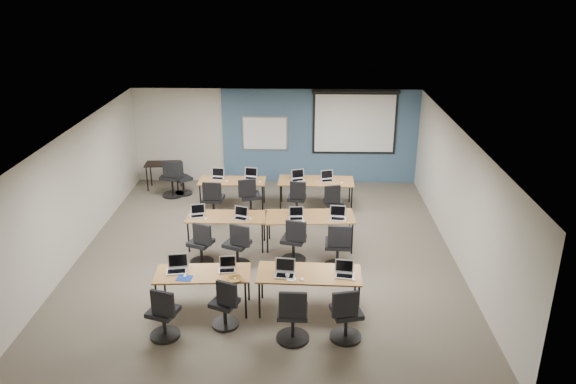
{
  "coord_description": "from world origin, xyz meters",
  "views": [
    {
      "loc": [
        0.74,
        -10.8,
        5.7
      ],
      "look_at": [
        0.45,
        0.4,
        1.28
      ],
      "focal_mm": 35.0,
      "sensor_mm": 36.0,
      "label": 1
    }
  ],
  "objects_px": {
    "laptop_3": "(344,272)",
    "spare_chair_a": "(181,181)",
    "training_table_front_left": "(203,275)",
    "training_table_front_right": "(309,275)",
    "training_table_back_right": "(316,182)",
    "laptop_1": "(227,267)",
    "projector_screen": "(355,119)",
    "laptop_6": "(296,216)",
    "task_chair_9": "(250,200)",
    "task_chair_2": "(293,319)",
    "utility_table": "(163,166)",
    "task_chair_6": "(294,244)",
    "task_chair_0": "(164,317)",
    "laptop_10": "(298,177)",
    "training_table_mid_right": "(310,218)",
    "training_table_back_left": "(232,182)",
    "laptop_4": "(197,213)",
    "laptop_7": "(338,216)",
    "whiteboard": "(265,133)",
    "laptop_2": "(285,271)",
    "training_table_mid_left": "(227,218)",
    "task_chair_1": "(225,307)",
    "laptop_0": "(177,267)",
    "task_chair_11": "(333,205)",
    "laptop_8": "(218,176)",
    "task_chair_8": "(213,203)",
    "task_chair_10": "(297,201)",
    "laptop_9": "(251,176)",
    "task_chair_4": "(202,247)",
    "laptop_11": "(327,178)",
    "task_chair_7": "(338,250)",
    "task_chair_3": "(346,318)",
    "spare_chair_b": "(172,181)"
  },
  "relations": [
    {
      "from": "laptop_0",
      "to": "spare_chair_b",
      "type": "bearing_deg",
      "value": 94.29
    },
    {
      "from": "laptop_0",
      "to": "task_chair_0",
      "type": "xyz_separation_m",
      "value": [
        -0.04,
        -0.98,
        -0.39
      ]
    },
    {
      "from": "task_chair_8",
      "to": "task_chair_10",
      "type": "relative_size",
      "value": 1.08
    },
    {
      "from": "training_table_mid_right",
      "to": "training_table_back_left",
      "type": "height_order",
      "value": "same"
    },
    {
      "from": "laptop_10",
      "to": "laptop_2",
      "type": "bearing_deg",
      "value": -109.9
    },
    {
      "from": "task_chair_8",
      "to": "task_chair_9",
      "type": "xyz_separation_m",
      "value": [
        0.87,
        0.27,
        -0.01
      ]
    },
    {
      "from": "task_chair_1",
      "to": "training_table_front_left",
      "type": "bearing_deg",
      "value": 152.74
    },
    {
      "from": "task_chair_6",
      "to": "laptop_11",
      "type": "bearing_deg",
      "value": 89.66
    },
    {
      "from": "task_chair_10",
      "to": "task_chair_8",
      "type": "bearing_deg",
      "value": -164.28
    },
    {
      "from": "laptop_8",
      "to": "training_table_front_left",
      "type": "bearing_deg",
      "value": -76.5
    },
    {
      "from": "training_table_mid_right",
      "to": "spare_chair_a",
      "type": "bearing_deg",
      "value": 135.87
    },
    {
      "from": "training_table_back_left",
      "to": "laptop_7",
      "type": "height_order",
      "value": "laptop_7"
    },
    {
      "from": "laptop_9",
      "to": "laptop_11",
      "type": "relative_size",
      "value": 1.04
    },
    {
      "from": "laptop_6",
      "to": "task_chair_9",
      "type": "distance_m",
      "value": 2.15
    },
    {
      "from": "task_chair_0",
      "to": "laptop_2",
      "type": "xyz_separation_m",
      "value": [
        1.97,
        0.89,
        0.39
      ]
    },
    {
      "from": "training_table_back_left",
      "to": "task_chair_6",
      "type": "relative_size",
      "value": 1.69
    },
    {
      "from": "laptop_0",
      "to": "projector_screen",
      "type": "bearing_deg",
      "value": 51.26
    },
    {
      "from": "training_table_front_left",
      "to": "training_table_front_right",
      "type": "height_order",
      "value": "same"
    },
    {
      "from": "task_chair_0",
      "to": "laptop_10",
      "type": "relative_size",
      "value": 2.96
    },
    {
      "from": "task_chair_10",
      "to": "task_chair_1",
      "type": "bearing_deg",
      "value": -95.44
    },
    {
      "from": "laptop_7",
      "to": "laptop_9",
      "type": "relative_size",
      "value": 1.02
    },
    {
      "from": "laptop_1",
      "to": "spare_chair_a",
      "type": "bearing_deg",
      "value": 102.82
    },
    {
      "from": "task_chair_7",
      "to": "task_chair_8",
      "type": "distance_m",
      "value": 3.76
    },
    {
      "from": "laptop_8",
      "to": "utility_table",
      "type": "distance_m",
      "value": 2.01
    },
    {
      "from": "training_table_back_right",
      "to": "laptop_1",
      "type": "height_order",
      "value": "laptop_1"
    },
    {
      "from": "laptop_1",
      "to": "laptop_8",
      "type": "relative_size",
      "value": 0.92
    },
    {
      "from": "laptop_6",
      "to": "task_chair_6",
      "type": "bearing_deg",
      "value": -98.22
    },
    {
      "from": "projector_screen",
      "to": "training_table_front_right",
      "type": "relative_size",
      "value": 1.3
    },
    {
      "from": "laptop_4",
      "to": "laptop_10",
      "type": "bearing_deg",
      "value": 32.11
    },
    {
      "from": "laptop_3",
      "to": "spare_chair_b",
      "type": "height_order",
      "value": "spare_chair_b"
    },
    {
      "from": "laptop_3",
      "to": "spare_chair_a",
      "type": "height_order",
      "value": "laptop_3"
    },
    {
      "from": "task_chair_2",
      "to": "utility_table",
      "type": "xyz_separation_m",
      "value": [
        -3.72,
        6.89,
        0.23
      ]
    },
    {
      "from": "training_table_back_right",
      "to": "task_chair_3",
      "type": "relative_size",
      "value": 1.9
    },
    {
      "from": "laptop_0",
      "to": "task_chair_11",
      "type": "distance_m",
      "value": 4.88
    },
    {
      "from": "laptop_8",
      "to": "task_chair_8",
      "type": "xyz_separation_m",
      "value": [
        0.01,
        -0.97,
        -0.36
      ]
    },
    {
      "from": "task_chair_4",
      "to": "training_table_mid_right",
      "type": "bearing_deg",
      "value": 44.1
    },
    {
      "from": "training_table_front_left",
      "to": "laptop_7",
      "type": "bearing_deg",
      "value": 40.28
    },
    {
      "from": "training_table_front_right",
      "to": "spare_chair_a",
      "type": "height_order",
      "value": "spare_chair_a"
    },
    {
      "from": "laptop_7",
      "to": "utility_table",
      "type": "bearing_deg",
      "value": 150.06
    },
    {
      "from": "training_table_mid_left",
      "to": "training_table_back_left",
      "type": "bearing_deg",
      "value": 93.8
    },
    {
      "from": "laptop_7",
      "to": "task_chair_9",
      "type": "xyz_separation_m",
      "value": [
        -2.07,
        1.75,
        -0.38
      ]
    },
    {
      "from": "laptop_7",
      "to": "laptop_3",
      "type": "bearing_deg",
      "value": -83.14
    },
    {
      "from": "task_chair_10",
      "to": "spare_chair_b",
      "type": "xyz_separation_m",
      "value": [
        -3.38,
        1.23,
        0.04
      ]
    },
    {
      "from": "task_chair_4",
      "to": "laptop_6",
      "type": "height_order",
      "value": "task_chair_4"
    },
    {
      "from": "training_table_back_left",
      "to": "laptop_6",
      "type": "relative_size",
      "value": 5.48
    },
    {
      "from": "whiteboard",
      "to": "laptop_7",
      "type": "xyz_separation_m",
      "value": [
        1.84,
        -4.16,
        -0.66
      ]
    },
    {
      "from": "task_chair_1",
      "to": "task_chair_7",
      "type": "distance_m",
      "value": 2.89
    },
    {
      "from": "laptop_3",
      "to": "laptop_7",
      "type": "height_order",
      "value": "laptop_7"
    },
    {
      "from": "projector_screen",
      "to": "whiteboard",
      "type": "bearing_deg",
      "value": 179.55
    },
    {
      "from": "laptop_1",
      "to": "task_chair_7",
      "type": "height_order",
      "value": "task_chair_7"
    }
  ]
}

